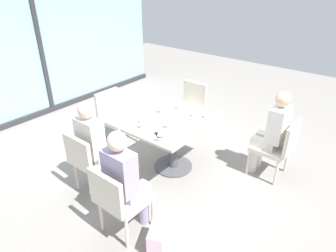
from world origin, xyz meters
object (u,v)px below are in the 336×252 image
Objects in this scene: dining_table_main at (174,136)px; cell_phone_on_table at (159,135)px; wine_glass_2 at (207,110)px; handbag_0 at (158,239)px; person_front_right at (273,130)px; person_side_end at (125,177)px; wine_glass_6 at (195,109)px; coffee_cup at (180,107)px; wine_glass_3 at (160,132)px; chair_side_end at (119,198)px; chair_far_left at (90,159)px; chair_near_window at (114,114)px; wine_glass_1 at (142,120)px; wine_glass_4 at (143,115)px; wine_glass_5 at (169,119)px; person_far_left at (95,142)px; chair_far_right at (190,105)px; chair_front_right at (278,145)px; wine_glass_0 at (161,105)px.

dining_table_main is 0.44m from cell_phone_on_table.
handbag_0 is (-1.66, -0.50, -0.72)m from wine_glass_2.
person_front_right is 6.81× the size of wine_glass_2.
wine_glass_6 is (1.57, 0.21, 0.16)m from person_side_end.
coffee_cup reaches higher than dining_table_main.
wine_glass_3 reaches higher than coffee_cup.
chair_side_end is 1.00× the size of chair_far_left.
chair_far_left and chair_near_window have the same top height.
handbag_0 is (-1.59, -0.66, -0.72)m from wine_glass_6.
wine_glass_1 is 0.94m from wine_glass_2.
chair_near_window reaches higher than coffee_cup.
wine_glass_3 is (-0.50, -1.41, 0.37)m from chair_near_window.
wine_glass_3 is at bearing -109.74° from chair_near_window.
person_side_end reaches higher than dining_table_main.
dining_table_main is 0.63m from wine_glass_3.
handbag_0 is (-0.02, -0.45, -0.56)m from person_side_end.
wine_glass_4 and wine_glass_5 have the same top height.
wine_glass_3 is at bearing -105.66° from cell_phone_on_table.
person_front_right reaches higher than coffee_cup.
person_far_left reaches higher than dining_table_main.
coffee_cup reaches higher than handbag_0.
wine_glass_6 is (-0.75, -0.60, 0.37)m from chair_far_right.
person_side_end reaches higher than chair_far_right.
person_far_left is 0.80m from cell_phone_on_table.
chair_side_end and chair_front_right have the same top height.
wine_glass_2 reaches higher than chair_front_right.
person_front_right reaches higher than chair_far_right.
person_far_left is at bearing 65.24° from chair_side_end.
chair_far_right is (0.36, 1.71, 0.00)m from chair_front_right.
wine_glass_2 is 0.92m from wine_glass_3.
chair_front_right is 1.50m from coffee_cup.
wine_glass_2 is at bearing -22.00° from wine_glass_5.
chair_near_window reaches higher than dining_table_main.
person_side_end is 6.81× the size of wine_glass_1.
wine_glass_1 is 0.31m from cell_phone_on_table.
wine_glass_3 is at bearing 142.51° from person_front_right.
wine_glass_0 reaches higher than chair_near_window.
wine_glass_3 is 0.84m from wine_glass_6.
chair_side_end is at bearing 158.96° from person_front_right.
wine_glass_0 reaches higher than chair_far_right.
chair_front_right is 0.69× the size of person_side_end.
wine_glass_3 is 1.28× the size of cell_phone_on_table.
person_far_left is at bearing 166.48° from wine_glass_4.
wine_glass_2 reaches higher than chair_far_left.
cell_phone_on_table is 1.27m from handbag_0.
wine_glass_4 is at bearing 65.35° from wine_glass_3.
chair_front_right is at bearing -43.45° from chair_far_left.
wine_glass_1 is 1.00× the size of wine_glass_5.
coffee_cup is at bearing -157.65° from chair_far_right.
handbag_0 is (-0.17, -1.26, -0.36)m from chair_far_left.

